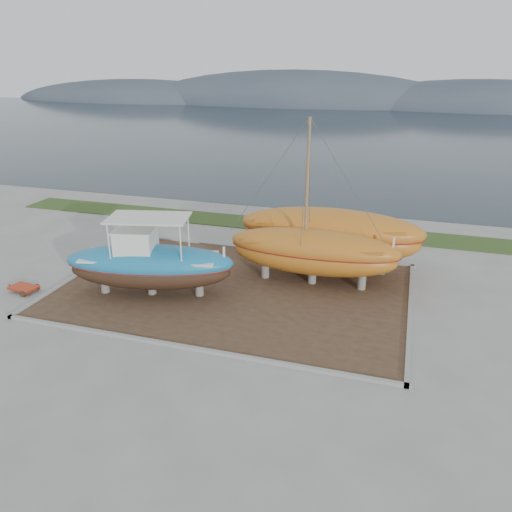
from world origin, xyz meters
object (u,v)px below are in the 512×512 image
(white_dinghy, at_px, (110,260))
(orange_sailboat, at_px, (315,205))
(blue_caique, at_px, (149,256))
(orange_bare_hull, at_px, (330,240))
(red_trailer, at_px, (24,289))

(white_dinghy, height_order, orange_sailboat, orange_sailboat)
(blue_caique, xyz_separation_m, orange_bare_hull, (8.24, 6.20, -0.36))
(white_dinghy, bearing_deg, orange_sailboat, 8.21)
(orange_sailboat, xyz_separation_m, red_trailer, (-14.42, -5.55, -4.32))
(orange_sailboat, bearing_deg, blue_caique, -154.23)
(white_dinghy, xyz_separation_m, orange_sailboat, (11.68, 1.54, 3.86))
(orange_sailboat, xyz_separation_m, orange_bare_hull, (0.49, 2.39, -2.68))
(white_dinghy, bearing_deg, orange_bare_hull, 18.60)
(red_trailer, bearing_deg, orange_bare_hull, 34.64)
(orange_bare_hull, bearing_deg, blue_caique, -143.90)
(blue_caique, bearing_deg, red_trailer, -178.33)
(white_dinghy, xyz_separation_m, orange_bare_hull, (12.17, 3.93, 1.18))
(red_trailer, bearing_deg, orange_sailboat, 27.65)
(white_dinghy, relative_size, orange_sailboat, 0.40)
(blue_caique, relative_size, red_trailer, 4.01)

